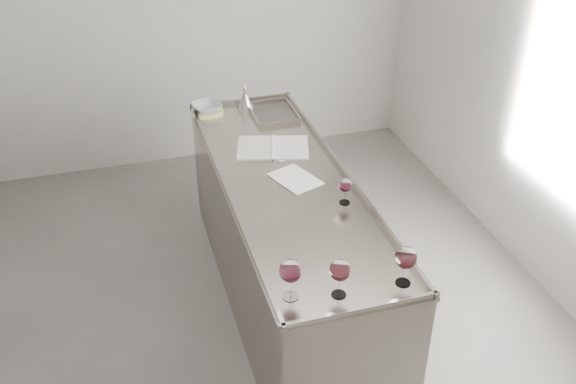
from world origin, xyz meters
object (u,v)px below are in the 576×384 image
object	(u,v)px
counter	(286,244)
wine_glass_middle	(340,271)
notebook	(273,148)
ceramic_bowl	(207,107)
wine_glass_right	(406,259)
wine_glass_left	(291,272)
wine_glass_small	(345,186)
wine_funnel	(245,101)

from	to	relation	value
counter	wine_glass_middle	bearing A→B (deg)	-93.04
counter	notebook	bearing A→B (deg)	85.23
ceramic_bowl	wine_glass_right	bearing A→B (deg)	-75.79
notebook	wine_glass_left	bearing A→B (deg)	-86.52
counter	notebook	world-z (taller)	counter
wine_glass_left	notebook	size ratio (longest dim) A/B	0.40
counter	ceramic_bowl	distance (m)	1.23
wine_glass_left	wine_glass_middle	world-z (taller)	wine_glass_left
wine_glass_small	wine_glass_right	bearing A→B (deg)	-88.81
counter	ceramic_bowl	bearing A→B (deg)	104.31
wine_glass_middle	ceramic_bowl	bearing A→B (deg)	95.89
counter	wine_glass_left	size ratio (longest dim) A/B	11.48
wine_glass_left	counter	bearing A→B (deg)	74.61
wine_funnel	ceramic_bowl	bearing A→B (deg)	180.00
wine_glass_right	wine_funnel	bearing A→B (deg)	96.86
counter	wine_glass_middle	distance (m)	1.21
wine_glass_right	ceramic_bowl	xyz separation A→B (m)	(-0.54, 2.14, -0.10)
wine_glass_left	wine_funnel	distance (m)	2.10
notebook	wine_glass_middle	bearing A→B (deg)	-77.72
wine_glass_right	notebook	bearing A→B (deg)	98.90
wine_glass_small	notebook	bearing A→B (deg)	106.23
wine_glass_right	wine_funnel	size ratio (longest dim) A/B	1.10
wine_glass_small	wine_glass_left	bearing A→B (deg)	-127.89
counter	wine_glass_left	distance (m)	1.21
wine_glass_middle	notebook	xyz separation A→B (m)	(0.09, 1.47, -0.13)
counter	wine_glass_left	xyz separation A→B (m)	(-0.28, -1.00, 0.62)
wine_funnel	notebook	bearing A→B (deg)	-87.75
notebook	wine_funnel	size ratio (longest dim) A/B	2.82
counter	notebook	size ratio (longest dim) A/B	4.56
wine_glass_left	wine_glass_middle	xyz separation A→B (m)	(0.22, -0.05, -0.01)
wine_glass_left	wine_glass_middle	distance (m)	0.23
wine_glass_left	notebook	bearing A→B (deg)	77.66
wine_glass_left	wine_funnel	bearing A→B (deg)	82.22
wine_glass_middle	wine_glass_right	world-z (taller)	wine_glass_right
counter	ceramic_bowl	size ratio (longest dim) A/B	11.60
wine_glass_middle	counter	bearing A→B (deg)	86.96
ceramic_bowl	wine_glass_left	bearing A→B (deg)	-90.00
notebook	wine_glass_right	bearing A→B (deg)	-65.28
wine_glass_right	wine_funnel	xyz separation A→B (m)	(-0.26, 2.14, -0.09)
ceramic_bowl	wine_glass_small	bearing A→B (deg)	-69.46
wine_glass_middle	wine_funnel	xyz separation A→B (m)	(0.06, 2.13, -0.08)
wine_glass_small	wine_glass_middle	bearing A→B (deg)	-112.91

